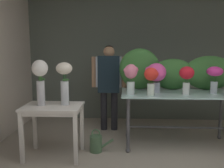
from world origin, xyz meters
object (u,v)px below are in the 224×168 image
(vase_fuchsia_roses, at_px, (156,74))
(vase_cream_lisianthus_tall, at_px, (65,79))
(side_table_white, at_px, (53,112))
(vase_crimson_snapdragons, at_px, (186,77))
(display_table_glass, at_px, (178,102))
(vase_white_roses_tall, at_px, (40,77))
(vase_magenta_hydrangea, at_px, (215,76))
(watering_can, at_px, (96,143))
(vase_rosy_ranunculus, at_px, (131,76))
(vase_scarlet_peonies, at_px, (151,78))
(florist, at_px, (109,78))

(vase_fuchsia_roses, xyz_separation_m, vase_cream_lisianthus_tall, (-1.30, -0.44, -0.03))
(side_table_white, height_order, vase_crimson_snapdragons, vase_crimson_snapdragons)
(display_table_glass, relative_size, vase_crimson_snapdragons, 4.20)
(display_table_glass, bearing_deg, vase_white_roses_tall, -165.89)
(display_table_glass, relative_size, vase_cream_lisianthus_tall, 2.95)
(side_table_white, xyz_separation_m, vase_magenta_hydrangea, (2.31, 0.43, 0.47))
(vase_white_roses_tall, distance_m, watering_can, 1.25)
(vase_rosy_ranunculus, height_order, watering_can, vase_rosy_ranunculus)
(vase_scarlet_peonies, relative_size, vase_white_roses_tall, 0.64)
(watering_can, bearing_deg, vase_white_roses_tall, -166.28)
(display_table_glass, bearing_deg, vase_cream_lisianthus_tall, -165.15)
(vase_crimson_snapdragons, xyz_separation_m, vase_fuchsia_roses, (-0.42, 0.18, 0.01))
(vase_scarlet_peonies, bearing_deg, side_table_white, -170.34)
(display_table_glass, distance_m, side_table_white, 1.88)
(vase_crimson_snapdragons, bearing_deg, side_table_white, -170.23)
(side_table_white, bearing_deg, vase_white_roses_tall, -179.84)
(vase_cream_lisianthus_tall, bearing_deg, vase_fuchsia_roses, 18.79)
(side_table_white, distance_m, vase_cream_lisianthus_tall, 0.49)
(display_table_glass, distance_m, vase_magenta_hydrangea, 0.65)
(vase_scarlet_peonies, relative_size, vase_magenta_hydrangea, 0.99)
(vase_rosy_ranunculus, distance_m, vase_cream_lisianthus_tall, 0.95)
(vase_white_roses_tall, bearing_deg, display_table_glass, 14.11)
(display_table_glass, relative_size, vase_rosy_ranunculus, 3.92)
(vase_rosy_ranunculus, xyz_separation_m, watering_can, (-0.50, -0.13, -0.98))
(vase_crimson_snapdragons, xyz_separation_m, vase_rosy_ranunculus, (-0.80, -0.02, -0.00))
(vase_crimson_snapdragons, relative_size, vase_white_roses_tall, 0.66)
(florist, distance_m, watering_can, 1.31)
(vase_white_roses_tall, bearing_deg, vase_cream_lisianthus_tall, 10.23)
(vase_scarlet_peonies, height_order, vase_rosy_ranunculus, vase_rosy_ranunculus)
(vase_rosy_ranunculus, height_order, vase_cream_lisianthus_tall, vase_cream_lisianthus_tall)
(vase_white_roses_tall, relative_size, vase_cream_lisianthus_tall, 1.06)
(display_table_glass, height_order, vase_rosy_ranunculus, vase_rosy_ranunculus)
(vase_cream_lisianthus_tall, bearing_deg, vase_rosy_ranunculus, 15.13)
(vase_scarlet_peonies, bearing_deg, vase_white_roses_tall, -171.31)
(side_table_white, relative_size, vase_cream_lisianthus_tall, 1.35)
(watering_can, bearing_deg, florist, 83.05)
(vase_fuchsia_roses, distance_m, vase_white_roses_tall, 1.69)
(watering_can, bearing_deg, vase_magenta_hydrangea, 8.31)
(florist, relative_size, vase_fuchsia_roses, 3.48)
(side_table_white, xyz_separation_m, florist, (0.70, 1.18, 0.33))
(side_table_white, relative_size, vase_rosy_ranunculus, 1.79)
(vase_crimson_snapdragons, height_order, vase_magenta_hydrangea, vase_crimson_snapdragons)
(vase_fuchsia_roses, bearing_deg, vase_rosy_ranunculus, -153.11)
(vase_rosy_ranunculus, relative_size, vase_white_roses_tall, 0.71)
(display_table_glass, bearing_deg, side_table_white, -164.73)
(vase_scarlet_peonies, xyz_separation_m, vase_rosy_ranunculus, (-0.29, 0.07, 0.01))
(display_table_glass, height_order, vase_fuchsia_roses, vase_fuchsia_roses)
(vase_scarlet_peonies, relative_size, vase_cream_lisianthus_tall, 0.68)
(vase_magenta_hydrangea, bearing_deg, watering_can, -171.69)
(vase_crimson_snapdragons, distance_m, vase_scarlet_peonies, 0.52)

